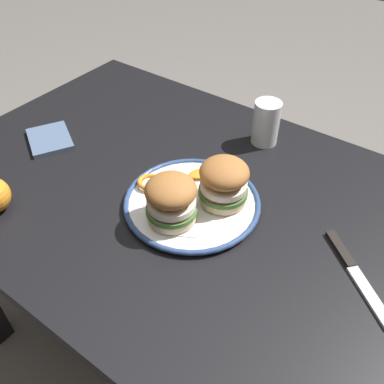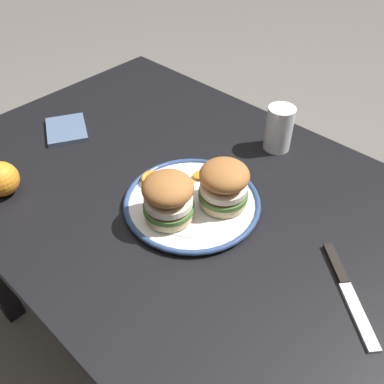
{
  "view_description": "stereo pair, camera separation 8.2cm",
  "coord_description": "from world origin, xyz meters",
  "px_view_note": "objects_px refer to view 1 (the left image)",
  "views": [
    {
      "loc": [
        0.32,
        -0.55,
        1.34
      ],
      "look_at": [
        -0.06,
        -0.03,
        0.75
      ],
      "focal_mm": 38.84,
      "sensor_mm": 36.0,
      "label": 1
    },
    {
      "loc": [
        0.39,
        -0.5,
        1.34
      ],
      "look_at": [
        -0.06,
        -0.03,
        0.75
      ],
      "focal_mm": 38.84,
      "sensor_mm": 36.0,
      "label": 2
    }
  ],
  "objects_px": {
    "drinking_glass": "(266,125)",
    "sandwich_half_right": "(171,199)",
    "dining_table": "(219,238)",
    "dinner_plate": "(192,202)",
    "table_knife": "(353,269)",
    "sandwich_half_left": "(224,181)"
  },
  "relations": [
    {
      "from": "sandwich_half_left",
      "to": "table_knife",
      "type": "height_order",
      "value": "sandwich_half_left"
    },
    {
      "from": "sandwich_half_left",
      "to": "drinking_glass",
      "type": "relative_size",
      "value": 1.22
    },
    {
      "from": "dining_table",
      "to": "sandwich_half_right",
      "type": "distance_m",
      "value": 0.2
    },
    {
      "from": "drinking_glass",
      "to": "sandwich_half_right",
      "type": "bearing_deg",
      "value": -91.95
    },
    {
      "from": "dining_table",
      "to": "drinking_glass",
      "type": "distance_m",
      "value": 0.32
    },
    {
      "from": "dinner_plate",
      "to": "sandwich_half_left",
      "type": "xyz_separation_m",
      "value": [
        0.05,
        0.04,
        0.06
      ]
    },
    {
      "from": "dinner_plate",
      "to": "table_knife",
      "type": "xyz_separation_m",
      "value": [
        0.35,
        0.04,
        -0.01
      ]
    },
    {
      "from": "sandwich_half_left",
      "to": "table_knife",
      "type": "distance_m",
      "value": 0.3
    },
    {
      "from": "dinner_plate",
      "to": "drinking_glass",
      "type": "xyz_separation_m",
      "value": [
        0.01,
        0.3,
        0.04
      ]
    },
    {
      "from": "dining_table",
      "to": "sandwich_half_left",
      "type": "xyz_separation_m",
      "value": [
        -0.01,
        0.01,
        0.16
      ]
    },
    {
      "from": "sandwich_half_left",
      "to": "drinking_glass",
      "type": "bearing_deg",
      "value": 99.16
    },
    {
      "from": "dining_table",
      "to": "dinner_plate",
      "type": "relative_size",
      "value": 4.78
    },
    {
      "from": "dining_table",
      "to": "sandwich_half_left",
      "type": "relative_size",
      "value": 10.19
    },
    {
      "from": "sandwich_half_left",
      "to": "sandwich_half_right",
      "type": "relative_size",
      "value": 0.98
    },
    {
      "from": "sandwich_half_right",
      "to": "table_knife",
      "type": "bearing_deg",
      "value": 16.31
    },
    {
      "from": "sandwich_half_right",
      "to": "drinking_glass",
      "type": "bearing_deg",
      "value": 88.05
    },
    {
      "from": "dining_table",
      "to": "dinner_plate",
      "type": "xyz_separation_m",
      "value": [
        -0.06,
        -0.03,
        0.1
      ]
    },
    {
      "from": "dining_table",
      "to": "dinner_plate",
      "type": "height_order",
      "value": "dinner_plate"
    },
    {
      "from": "dinner_plate",
      "to": "sandwich_half_right",
      "type": "relative_size",
      "value": 2.09
    },
    {
      "from": "table_knife",
      "to": "drinking_glass",
      "type": "bearing_deg",
      "value": 141.34
    },
    {
      "from": "sandwich_half_right",
      "to": "dinner_plate",
      "type": "bearing_deg",
      "value": 87.43
    },
    {
      "from": "sandwich_half_left",
      "to": "sandwich_half_right",
      "type": "bearing_deg",
      "value": -117.42
    }
  ]
}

